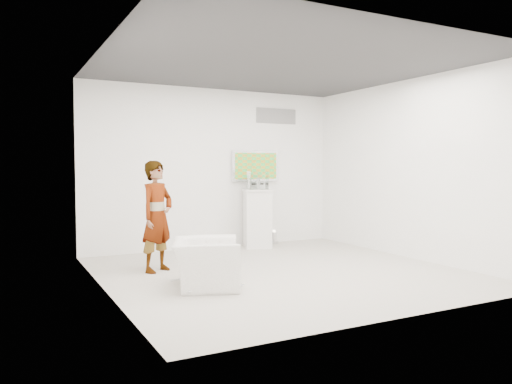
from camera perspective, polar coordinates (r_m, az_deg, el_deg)
room at (r=7.25m, az=2.85°, el=2.60°), size 5.01×5.01×3.00m
tv at (r=9.80m, az=-0.11°, el=3.00°), size 1.00×0.08×0.60m
logo_decal at (r=10.12m, az=2.33°, el=8.66°), size 0.90×0.02×0.30m
person at (r=7.44m, az=-11.23°, el=-2.74°), size 0.71×0.65×1.63m
armchair at (r=6.47m, az=-5.71°, el=-8.11°), size 1.11×1.17×0.61m
pedestal at (r=9.50m, az=0.17°, el=-3.02°), size 0.68×0.68×1.11m
floor_uplight at (r=9.99m, az=2.08°, el=-5.17°), size 0.21×0.21×0.26m
vitrine at (r=9.45m, az=0.17°, el=1.35°), size 0.41×0.41×0.34m
console at (r=9.45m, az=0.17°, el=0.98°), size 0.12×0.16×0.22m
wii_remote at (r=7.69m, az=-10.91°, el=2.31°), size 0.12×0.11×0.03m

